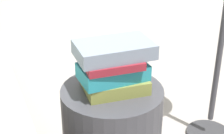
% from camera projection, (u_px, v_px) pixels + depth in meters
% --- Properties ---
extents(book_olive, '(0.27, 0.22, 0.06)m').
position_uv_depth(book_olive, '(115.00, 83.00, 1.50)').
color(book_olive, olive).
rests_on(book_olive, side_table).
extents(book_teal, '(0.27, 0.17, 0.06)m').
position_uv_depth(book_teal, '(113.00, 72.00, 1.46)').
color(book_teal, '#1E727F').
rests_on(book_teal, book_olive).
extents(book_maroon, '(0.25, 0.23, 0.03)m').
position_uv_depth(book_maroon, '(110.00, 60.00, 1.45)').
color(book_maroon, maroon).
rests_on(book_maroon, book_teal).
extents(book_slate, '(0.32, 0.21, 0.06)m').
position_uv_depth(book_slate, '(113.00, 49.00, 1.44)').
color(book_slate, slate).
rests_on(book_slate, book_maroon).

